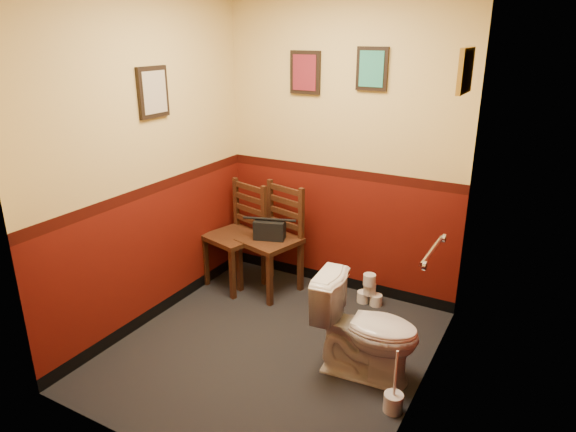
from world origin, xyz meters
name	(u,v)px	position (x,y,z in m)	size (l,w,h in m)	color
floor	(272,349)	(0.00, 0.00, 0.00)	(2.20, 2.40, 0.00)	black
wall_back	(341,146)	(0.00, 1.20, 1.35)	(2.20, 2.70, 0.00)	#531009
wall_front	(142,237)	(0.00, -1.20, 1.35)	(2.20, 2.70, 0.00)	#531009
wall_left	(148,159)	(-1.10, 0.00, 1.35)	(2.40, 2.70, 0.00)	#531009
wall_right	(434,203)	(1.10, 0.00, 1.35)	(2.40, 2.70, 0.00)	#531009
grab_bar	(433,251)	(1.07, 0.25, 0.95)	(0.05, 0.56, 0.06)	silver
framed_print_back_a	(305,73)	(-0.35, 1.18, 1.95)	(0.28, 0.04, 0.36)	black
framed_print_back_b	(372,69)	(0.25, 1.18, 2.00)	(0.26, 0.04, 0.34)	black
framed_print_left	(153,92)	(-1.08, 0.10, 1.85)	(0.04, 0.30, 0.38)	black
framed_print_right	(465,71)	(1.08, 0.60, 2.05)	(0.04, 0.34, 0.28)	olive
toilet	(366,329)	(0.72, 0.06, 0.36)	(0.41, 0.73, 0.72)	white
toilet_brush	(393,401)	(1.02, -0.21, 0.07)	(0.13, 0.13, 0.45)	silver
chair_left	(238,235)	(-0.84, 0.79, 0.49)	(0.56, 0.56, 0.98)	#542D19
chair_right	(273,239)	(-0.49, 0.85, 0.50)	(0.56, 0.56, 0.99)	#542D19
handbag	(270,230)	(-0.50, 0.81, 0.61)	(0.30, 0.22, 0.20)	black
tp_stack	(369,291)	(0.40, 1.01, 0.12)	(0.23, 0.14, 0.30)	silver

